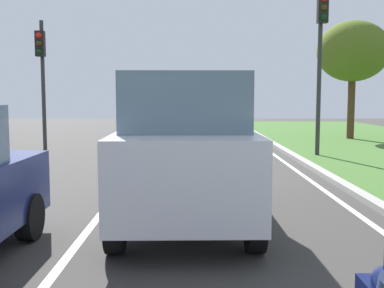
{
  "coord_description": "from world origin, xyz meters",
  "views": [
    {
      "loc": [
        0.83,
        2.19,
        1.96
      ],
      "look_at": [
        0.83,
        9.71,
        1.2
      ],
      "focal_mm": 44.07,
      "sensor_mm": 36.0,
      "label": 1
    }
  ],
  "objects": [
    {
      "name": "tree_roadside_far",
      "position": [
        8.01,
        23.46,
        3.94
      ],
      "size": [
        3.16,
        3.16,
        5.31
      ],
      "color": "#4C331E",
      "rests_on": "ground"
    },
    {
      "name": "lane_line_center",
      "position": [
        -0.7,
        14.0,
        0.0
      ],
      "size": [
        0.12,
        32.0,
        0.01
      ],
      "primitive_type": "cube",
      "color": "silver",
      "rests_on": "ground"
    },
    {
      "name": "ground_plane",
      "position": [
        0.0,
        14.0,
        0.0
      ],
      "size": [
        60.0,
        60.0,
        0.0
      ],
      "primitive_type": "plane",
      "color": "#383533"
    },
    {
      "name": "traffic_light_overhead_left",
      "position": [
        -4.59,
        19.33,
        3.09
      ],
      "size": [
        0.32,
        0.5,
        4.68
      ],
      "color": "#2D2D2D",
      "rests_on": "ground"
    },
    {
      "name": "curb_right",
      "position": [
        4.1,
        14.0,
        0.06
      ],
      "size": [
        0.24,
        48.0,
        0.12
      ],
      "primitive_type": "cube",
      "color": "#9E9B93",
      "rests_on": "ground"
    },
    {
      "name": "traffic_light_near_right",
      "position": [
        4.92,
        17.36,
        3.62
      ],
      "size": [
        0.32,
        0.5,
        5.27
      ],
      "color": "#2D2D2D",
      "rests_on": "ground"
    },
    {
      "name": "lane_line_right_edge",
      "position": [
        3.6,
        14.0,
        0.0
      ],
      "size": [
        0.12,
        32.0,
        0.01
      ],
      "primitive_type": "cube",
      "color": "silver",
      "rests_on": "ground"
    },
    {
      "name": "car_suv_ahead",
      "position": [
        0.72,
        9.46,
        1.17
      ],
      "size": [
        2.03,
        4.53,
        2.28
      ],
      "rotation": [
        0.0,
        0.0,
        0.02
      ],
      "color": "silver",
      "rests_on": "ground"
    }
  ]
}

